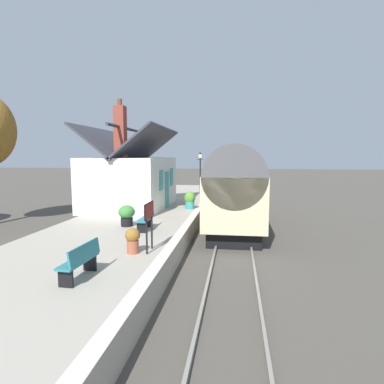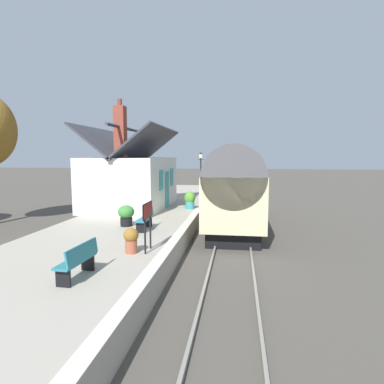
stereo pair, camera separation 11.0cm
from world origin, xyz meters
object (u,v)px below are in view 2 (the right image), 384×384
Objects in this scene: planter_under_sign at (209,187)px; planter_bench_right at (131,239)px; station_building at (132,180)px; train at (235,186)px; planter_by_door at (126,214)px; planter_edge_near at (190,200)px; bench_by_lamp at (78,260)px; lamp_post_platform at (201,165)px; bench_mid_platform at (146,218)px; station_sign_board at (148,214)px.

planter_bench_right reaches higher than planter_under_sign.
train is at bearing -99.41° from station_building.
planter_by_door is (-5.19, -1.49, -1.09)m from station_building.
planter_edge_near is 8.66m from planter_bench_right.
lamp_post_platform reaches higher than bench_by_lamp.
planter_by_door is (0.56, 1.04, 0.04)m from bench_mid_platform.
bench_by_lamp is at bearing -167.85° from station_building.
planter_under_sign is (21.78, -1.23, -0.22)m from bench_by_lamp.
station_building is 8.84× the size of planter_bench_right.
planter_bench_right is 4.02m from planter_by_door.
station_sign_board reaches higher than planter_by_door.
planter_bench_right is (-3.16, -0.46, -0.04)m from bench_mid_platform.
bench_mid_platform is 1.78× the size of planter_bench_right.
lamp_post_platform is (6.99, -3.30, 0.74)m from station_building.
planter_bench_right is 16.02m from lamp_post_platform.
train is 11.98m from planter_under_sign.
bench_by_lamp reaches higher than planter_under_sign.
station_building reaches higher than planter_by_door.
planter_edge_near is 7.49m from lamp_post_platform.
train is 6.17m from station_building.
bench_mid_platform is (-5.75, -2.53, -1.13)m from station_building.
planter_under_sign is at bearing -3.23° from bench_by_lamp.
planter_bench_right is at bearing -15.19° from bench_by_lamp.
station_building is at bearing 16.02° from planter_by_door.
planter_edge_near is at bearing -178.25° from lamp_post_platform.
train is at bearing -20.05° from bench_by_lamp.
bench_by_lamp is 1.79× the size of planter_bench_right.
bench_mid_platform is at bearing 8.34° from planter_bench_right.
station_building is 9.47m from planter_bench_right.
train is 6.00m from bench_mid_platform.
station_sign_board is (0.27, -0.46, 0.75)m from planter_bench_right.
station_building reaches higher than planter_bench_right.
station_building is at bearing 23.73° from bench_mid_platform.
station_building reaches higher than bench_mid_platform.
bench_mid_platform is at bearing -118.46° from planter_by_door.
planter_bench_right is 0.87× the size of planter_by_door.
train reaches higher than station_sign_board.
planter_by_door is 4.03m from station_sign_board.
lamp_post_platform is at bearing -25.25° from station_building.
train is 6.79× the size of bench_by_lamp.
lamp_post_platform reaches higher than planter_by_door.
station_sign_board reaches higher than planter_bench_right.
planter_bench_right is 0.24× the size of lamp_post_platform.
planter_bench_right is (2.20, -0.60, -0.04)m from bench_by_lamp.
train is 1.37× the size of station_building.
planter_edge_near is 1.10× the size of planter_by_door.
lamp_post_platform is at bearing -2.86° from bench_by_lamp.
planter_bench_right is 0.92m from station_sign_board.
bench_mid_platform is 1.41× the size of planter_edge_near.
planter_edge_near is at bearing 73.99° from train.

